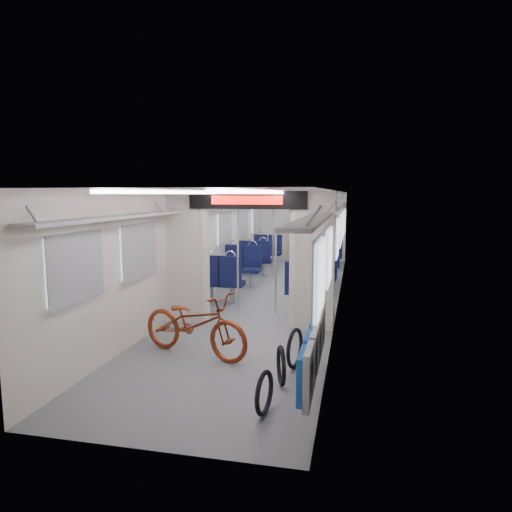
# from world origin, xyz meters

# --- Properties ---
(carriage) EXTENTS (12.00, 12.02, 2.31)m
(carriage) POSITION_xyz_m (0.00, -0.27, 1.50)
(carriage) COLOR #515456
(carriage) RESTS_ON ground
(bicycle) EXTENTS (1.85, 1.13, 0.92)m
(bicycle) POSITION_xyz_m (-0.39, -3.63, 0.46)
(bicycle) COLOR maroon
(bicycle) RESTS_ON ground
(flip_bench) EXTENTS (0.12, 2.13, 0.54)m
(flip_bench) POSITION_xyz_m (1.35, -4.61, 0.58)
(flip_bench) COLOR gray
(flip_bench) RESTS_ON carriage
(bike_hoop_a) EXTENTS (0.12, 0.47, 0.47)m
(bike_hoop_a) POSITION_xyz_m (0.90, -5.13, 0.21)
(bike_hoop_a) COLOR black
(bike_hoop_a) RESTS_ON ground
(bike_hoop_b) EXTENTS (0.20, 0.48, 0.48)m
(bike_hoop_b) POSITION_xyz_m (0.95, -4.38, 0.22)
(bike_hoop_b) COLOR black
(bike_hoop_b) RESTS_ON ground
(bike_hoop_c) EXTENTS (0.17, 0.53, 0.53)m
(bike_hoop_c) POSITION_xyz_m (1.04, -3.80, 0.24)
(bike_hoop_c) COLOR black
(bike_hoop_c) RESTS_ON ground
(seat_bay_near_left) EXTENTS (0.92, 2.12, 1.12)m
(seat_bay_near_left) POSITION_xyz_m (-0.93, 0.38, 0.55)
(seat_bay_near_left) COLOR black
(seat_bay_near_left) RESTS_ON ground
(seat_bay_near_right) EXTENTS (0.90, 2.04, 1.09)m
(seat_bay_near_right) POSITION_xyz_m (0.93, -0.06, 0.54)
(seat_bay_near_right) COLOR black
(seat_bay_near_right) RESTS_ON ground
(seat_bay_far_left) EXTENTS (0.90, 2.02, 1.08)m
(seat_bay_far_left) POSITION_xyz_m (-0.94, 3.66, 0.54)
(seat_bay_far_left) COLOR black
(seat_bay_far_left) RESTS_ON ground
(seat_bay_far_right) EXTENTS (0.93, 2.16, 1.13)m
(seat_bay_far_right) POSITION_xyz_m (0.93, 3.34, 0.55)
(seat_bay_far_right) COLOR black
(seat_bay_far_right) RESTS_ON ground
(stanchion_near_left) EXTENTS (0.04, 0.04, 2.30)m
(stanchion_near_left) POSITION_xyz_m (-0.30, -1.57, 1.15)
(stanchion_near_left) COLOR silver
(stanchion_near_left) RESTS_ON ground
(stanchion_near_right) EXTENTS (0.04, 0.04, 2.30)m
(stanchion_near_right) POSITION_xyz_m (0.33, -1.19, 1.15)
(stanchion_near_right) COLOR silver
(stanchion_near_right) RESTS_ON ground
(stanchion_far_left) EXTENTS (0.04, 0.04, 2.30)m
(stanchion_far_left) POSITION_xyz_m (-0.30, 2.02, 1.15)
(stanchion_far_left) COLOR silver
(stanchion_far_left) RESTS_ON ground
(stanchion_far_right) EXTENTS (0.04, 0.04, 2.30)m
(stanchion_far_right) POSITION_xyz_m (0.37, 1.68, 1.15)
(stanchion_far_right) COLOR silver
(stanchion_far_right) RESTS_ON ground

